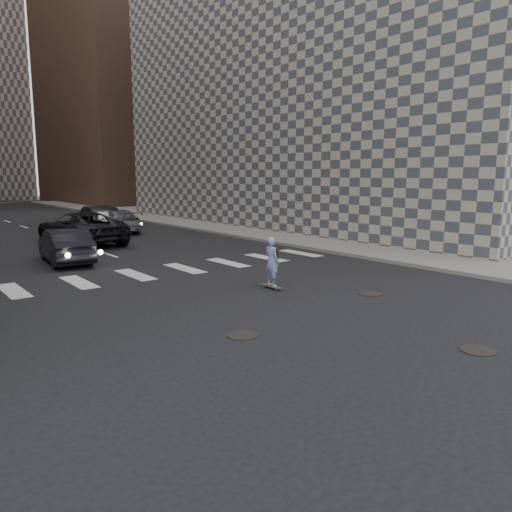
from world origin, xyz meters
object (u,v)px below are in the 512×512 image
at_px(traffic_car_a, 65,246).
at_px(traffic_car_b, 116,221).
at_px(traffic_car_d, 100,220).
at_px(traffic_car_e, 97,218).
at_px(traffic_car_c, 81,228).
at_px(skateboarder, 272,262).

xyz_separation_m(traffic_car_a, traffic_car_b, (5.84, 9.00, 0.01)).
height_order(traffic_car_a, traffic_car_b, traffic_car_b).
height_order(traffic_car_d, traffic_car_e, traffic_car_e).
height_order(traffic_car_c, traffic_car_d, traffic_car_c).
bearing_deg(traffic_car_a, traffic_car_b, -116.63).
height_order(traffic_car_b, traffic_car_d, traffic_car_d).
height_order(skateboarder, traffic_car_e, skateboarder).
xyz_separation_m(traffic_car_c, traffic_car_e, (3.08, 6.00, -0.04)).
height_order(skateboarder, traffic_car_c, traffic_car_c).
bearing_deg(traffic_car_d, traffic_car_c, 58.85).
bearing_deg(traffic_car_e, traffic_car_c, 63.30).
bearing_deg(traffic_car_e, traffic_car_a, 64.29).
relative_size(traffic_car_d, traffic_car_e, 0.94).
relative_size(skateboarder, traffic_car_d, 0.36).
distance_m(skateboarder, traffic_car_c, 13.70).
xyz_separation_m(traffic_car_a, traffic_car_e, (5.42, 11.00, 0.09)).
xyz_separation_m(skateboarder, traffic_car_d, (1.53, 18.37, -0.09)).
bearing_deg(skateboarder, traffic_car_b, 82.85).
bearing_deg(traffic_car_e, skateboarder, 85.24).
bearing_deg(traffic_car_d, traffic_car_e, -102.97).
bearing_deg(traffic_car_c, traffic_car_b, -136.69).
distance_m(traffic_car_b, traffic_car_c, 5.32).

